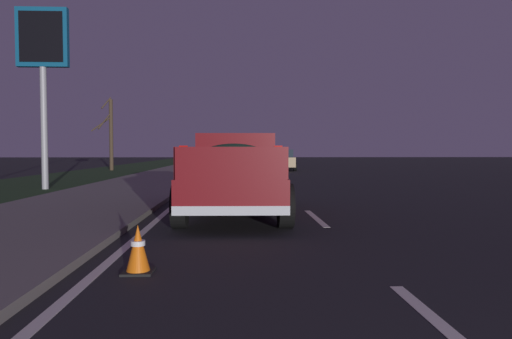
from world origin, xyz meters
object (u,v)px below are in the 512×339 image
traffic_cone_near (138,249)px  bare_tree_far (110,133)px  sedan_red (236,160)px  pickup_truck (235,172)px  gas_price_sign (43,53)px  sedan_tan (281,160)px

traffic_cone_near → bare_tree_far: bearing=16.1°
sedan_red → pickup_truck: bearing=-179.8°
pickup_truck → gas_price_sign: (6.95, 7.23, 4.12)m
gas_price_sign → bare_tree_far: bearing=7.3°
sedan_tan → traffic_cone_near: bearing=170.9°
gas_price_sign → traffic_cone_near: 14.18m
gas_price_sign → bare_tree_far: 16.70m
pickup_truck → gas_price_sign: size_ratio=0.80×
traffic_cone_near → gas_price_sign: bearing=27.1°
pickup_truck → traffic_cone_near: bearing=166.9°
sedan_tan → pickup_truck: bearing=171.8°
traffic_cone_near → sedan_tan: bearing=-9.1°
pickup_truck → gas_price_sign: gas_price_sign is taller
bare_tree_far → traffic_cone_near: 29.52m
traffic_cone_near → sedan_red: bearing=-2.3°
pickup_truck → traffic_cone_near: pickup_truck is taller
sedan_red → bare_tree_far: (1.33, 9.26, 1.96)m
sedan_red → bare_tree_far: bearing=81.8°
pickup_truck → bare_tree_far: (23.34, 9.32, 1.77)m
sedan_tan → gas_price_sign: gas_price_sign is taller
sedan_red → sedan_tan: (1.05, -3.39, 0.00)m
pickup_truck → sedan_red: (22.01, 0.06, -0.20)m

